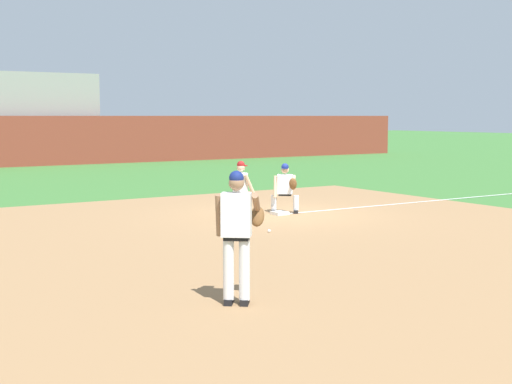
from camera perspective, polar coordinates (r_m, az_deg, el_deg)
ground_plane at (r=18.80m, az=1.91°, el=-1.83°), size 160.00×160.00×0.00m
infield_dirt_patch at (r=14.34m, az=0.72°, el=-4.31°), size 18.00×18.00×0.01m
foul_line_stripe at (r=24.27m, az=17.89°, el=-0.31°), size 16.18×0.10×0.00m
first_base_bag at (r=18.79m, az=1.91°, el=-1.70°), size 0.38×0.38×0.09m
baseball at (r=15.94m, az=1.06°, el=-3.13°), size 0.07×0.07×0.07m
pitcher at (r=9.75m, az=-1.46°, el=-2.97°), size 0.85×0.54×1.86m
first_baseman at (r=18.98m, az=2.38°, el=0.47°), size 0.72×1.09×1.34m
baserunner at (r=18.17m, az=-1.22°, el=0.41°), size 0.47×0.61×1.46m
outfield_wall at (r=38.84m, az=-16.76°, el=3.94°), size 48.00×0.50×2.60m
stadium_seating_block at (r=41.62m, az=-17.90°, el=5.65°), size 6.98×4.20×4.90m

